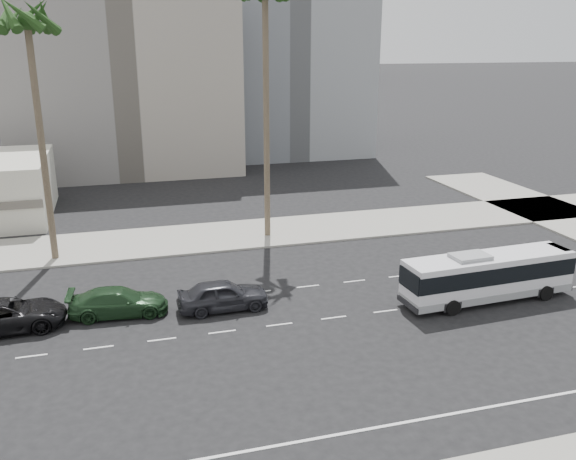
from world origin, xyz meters
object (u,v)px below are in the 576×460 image
object	(u,v)px
car_a	(223,295)
car_b	(118,302)
city_bus	(488,275)
palm_mid	(28,27)
car_c	(6,315)

from	to	relation	value
car_a	car_b	world-z (taller)	car_a
city_bus	palm_mid	bearing A→B (deg)	147.15
car_a	car_b	distance (m)	5.56
city_bus	car_c	distance (m)	25.81
car_a	car_c	xyz separation A→B (m)	(-11.00, 0.56, -0.03)
car_b	palm_mid	world-z (taller)	palm_mid
city_bus	palm_mid	distance (m)	30.78
palm_mid	car_b	bearing A→B (deg)	-68.56
car_b	car_a	bearing A→B (deg)	-94.41
city_bus	car_b	bearing A→B (deg)	166.54
car_a	car_b	size ratio (longest dim) A/B	0.95
city_bus	car_b	distance (m)	20.42
car_c	palm_mid	distance (m)	17.56
city_bus	car_b	size ratio (longest dim) A/B	1.96
palm_mid	car_c	bearing A→B (deg)	-98.42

